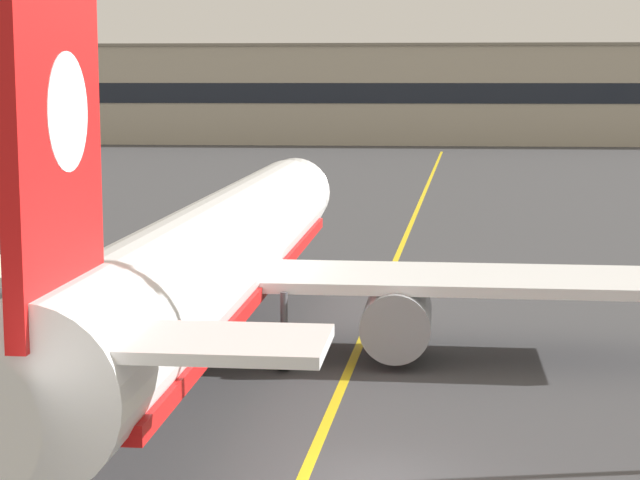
{
  "coord_description": "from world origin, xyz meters",
  "views": [
    {
      "loc": [
        0.61,
        -25.37,
        9.44
      ],
      "look_at": [
        -2.13,
        10.38,
        4.24
      ],
      "focal_mm": 62.87,
      "sensor_mm": 36.0,
      "label": 1
    }
  ],
  "objects": [
    {
      "name": "taxiway_centreline",
      "position": [
        0.0,
        30.0,
        0.0
      ],
      "size": [
        10.79,
        179.71,
        0.01
      ],
      "primitive_type": "cube",
      "rotation": [
        0.0,
        0.0,
        -0.06
      ],
      "color": "yellow",
      "rests_on": "ground"
    },
    {
      "name": "airliner_foreground",
      "position": [
        -5.81,
        11.94,
        3.37
      ],
      "size": [
        32.14,
        41.48,
        11.65
      ],
      "color": "white",
      "rests_on": "ground"
    },
    {
      "name": "safety_cone_by_nose_gear",
      "position": [
        -5.97,
        27.17,
        0.26
      ],
      "size": [
        0.44,
        0.44,
        0.55
      ],
      "color": "orange",
      "rests_on": "ground"
    },
    {
      "name": "terminal_building",
      "position": [
        -4.69,
        137.73,
        7.12
      ],
      "size": [
        169.03,
        12.4,
        14.22
      ],
      "color": "#B2A893",
      "rests_on": "ground"
    }
  ]
}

